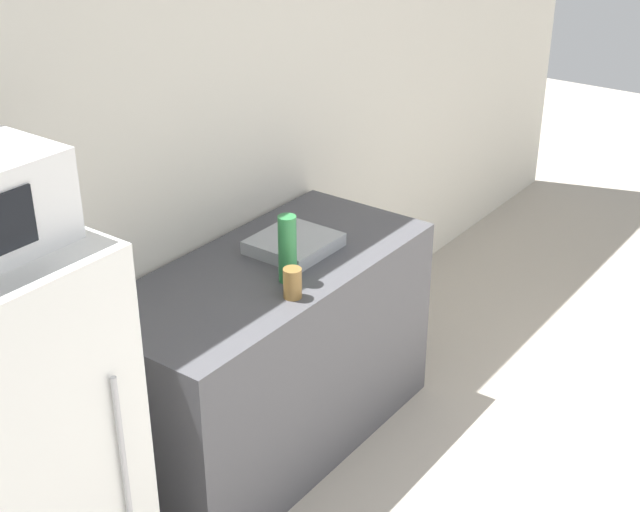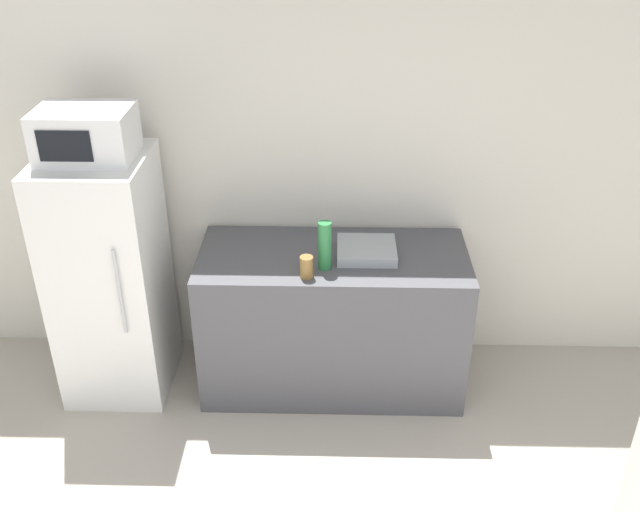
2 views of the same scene
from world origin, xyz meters
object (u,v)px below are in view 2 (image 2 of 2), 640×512
Objects in this scene: bottle_short at (307,267)px; bottle_tall at (325,245)px; microwave at (86,134)px; refrigerator at (110,278)px.

bottle_tall is at bearing 45.79° from bottle_short.
microwave reaches higher than bottle_tall.
microwave is 1.76× the size of bottle_tall.
microwave is at bearing 169.92° from bottle_short.
microwave is 4.02× the size of bottle_short.
refrigerator is 3.02× the size of microwave.
refrigerator is 0.91m from microwave.
refrigerator is 12.15× the size of bottle_short.
refrigerator is 5.30× the size of bottle_tall.
bottle_tall is at bearing -4.87° from microwave.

